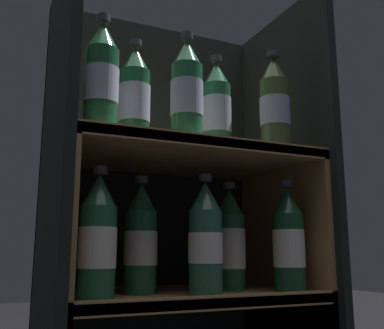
{
  "coord_description": "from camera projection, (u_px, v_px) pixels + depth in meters",
  "views": [
    {
      "loc": [
        -0.38,
        -0.74,
        0.37
      ],
      "look_at": [
        0.0,
        0.12,
        0.56
      ],
      "focal_mm": 42.0,
      "sensor_mm": 36.0,
      "label": 1
    }
  ],
  "objects": [
    {
      "name": "bottle_upper_back_0",
      "position": [
        134.0,
        98.0,
        0.94
      ],
      "size": [
        0.07,
        0.07,
        0.23
      ],
      "color": "#194C2D",
      "rests_on": "shelf_upper"
    },
    {
      "name": "shelf_upper",
      "position": [
        183.0,
        233.0,
        0.97
      ],
      "size": [
        0.54,
        0.35,
        0.59
      ],
      "color": "#9E7547",
      "rests_on": "ground_plane"
    },
    {
      "name": "bottle_upper_front_2",
      "position": [
        275.0,
        106.0,
        1.0
      ],
      "size": [
        0.07,
        0.07,
        0.23
      ],
      "color": "#384C28",
      "rests_on": "shelf_upper"
    },
    {
      "name": "bottle_upper_front_0",
      "position": [
        101.0,
        79.0,
        0.84
      ],
      "size": [
        0.07,
        0.07,
        0.23
      ],
      "color": "#194C2D",
      "rests_on": "shelf_upper"
    },
    {
      "name": "bottle_lower_back_1",
      "position": [
        230.0,
        242.0,
        0.98
      ],
      "size": [
        0.07,
        0.07,
        0.23
      ],
      "color": "#194C2D",
      "rests_on": "shelf_lower"
    },
    {
      "name": "bottle_lower_back_0",
      "position": [
        141.0,
        240.0,
        0.89
      ],
      "size": [
        0.07,
        0.07,
        0.23
      ],
      "color": "#1E5638",
      "rests_on": "shelf_lower"
    },
    {
      "name": "fridge_side_right",
      "position": [
        286.0,
        203.0,
        1.11
      ],
      "size": [
        0.02,
        0.39,
        0.99
      ],
      "primitive_type": "cube",
      "color": "black",
      "rests_on": "ground_plane"
    },
    {
      "name": "bottle_lower_front_1",
      "position": [
        203.0,
        240.0,
        0.87
      ],
      "size": [
        0.07,
        0.07,
        0.23
      ],
      "color": "#285B42",
      "rests_on": "shelf_lower"
    },
    {
      "name": "shelf_lower",
      "position": [
        183.0,
        323.0,
        0.93
      ],
      "size": [
        0.54,
        0.35,
        0.3
      ],
      "color": "#9E7547",
      "rests_on": "ground_plane"
    },
    {
      "name": "bottle_lower_front_2",
      "position": [
        289.0,
        241.0,
        0.95
      ],
      "size": [
        0.07,
        0.07,
        0.23
      ],
      "color": "#144228",
      "rests_on": "shelf_lower"
    },
    {
      "name": "fridge_side_left",
      "position": [
        52.0,
        190.0,
        0.88
      ],
      "size": [
        0.02,
        0.39,
        0.99
      ],
      "primitive_type": "cube",
      "color": "black",
      "rests_on": "ground_plane"
    },
    {
      "name": "fridge_back_wall",
      "position": [
        155.0,
        205.0,
        1.16
      ],
      "size": [
        0.58,
        0.02,
        0.99
      ],
      "primitive_type": "cube",
      "color": "black",
      "rests_on": "ground_plane"
    },
    {
      "name": "bottle_upper_front_1",
      "position": [
        187.0,
        92.0,
        0.91
      ],
      "size": [
        0.07,
        0.07,
        0.23
      ],
      "color": "#1E5638",
      "rests_on": "shelf_upper"
    },
    {
      "name": "bottle_lower_front_0",
      "position": [
        98.0,
        239.0,
        0.79
      ],
      "size": [
        0.07,
        0.07,
        0.23
      ],
      "color": "#1E5638",
      "rests_on": "shelf_lower"
    },
    {
      "name": "bottle_upper_back_1",
      "position": [
        217.0,
        110.0,
        1.02
      ],
      "size": [
        0.07,
        0.07,
        0.23
      ],
      "color": "#1E5638",
      "rests_on": "shelf_upper"
    }
  ]
}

